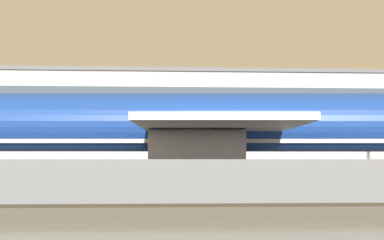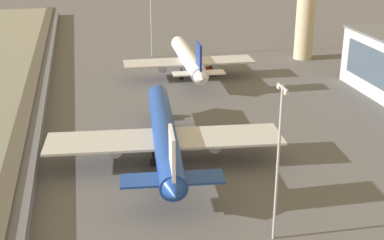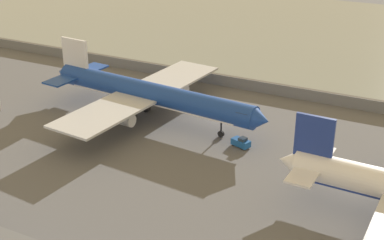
# 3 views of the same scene
# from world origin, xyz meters

# --- Properties ---
(ground_plane) EXTENTS (500.00, 500.00, 0.00)m
(ground_plane) POSITION_xyz_m (0.00, 0.00, 0.00)
(ground_plane) COLOR #565659
(cargo_jet_blue) EXTENTS (47.62, 41.51, 12.76)m
(cargo_jet_blue) POSITION_xyz_m (12.53, 5.96, 4.87)
(cargo_jet_blue) COLOR #193D93
(cargo_jet_blue) RESTS_ON ground
(terminal_building) EXTENTS (89.28, 22.26, 14.38)m
(terminal_building) POSITION_xyz_m (17.28, 69.89, 7.20)
(terminal_building) COLOR #B2B2B7
(terminal_building) RESTS_ON ground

